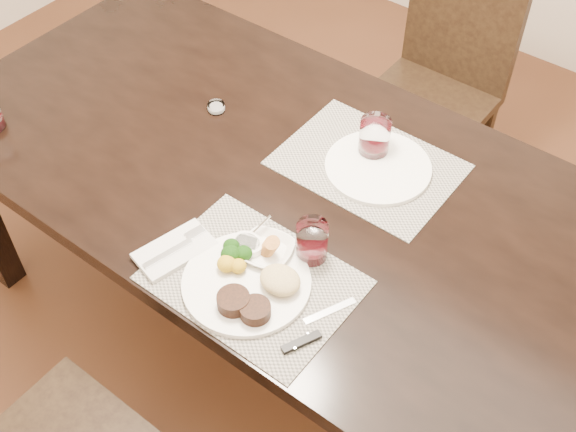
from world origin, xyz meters
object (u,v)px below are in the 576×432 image
Objects in this scene: dinner_plate at (250,284)px; cracker_bowl at (267,250)px; chair_far at (441,77)px; far_plate at (378,167)px; steak_knife at (308,334)px; wine_glass_near at (312,243)px.

cracker_bowl is at bearing 126.48° from dinner_plate.
chair_far is 6.12× the size of cracker_bowl.
cracker_bowl is 0.52× the size of far_plate.
steak_knife is 0.55m from far_plate.
dinner_plate is (0.18, -1.28, 0.27)m from chair_far.
chair_far is 8.69× the size of wine_glass_near.
wine_glass_near is at bearing 149.51° from steak_knife.
chair_far is 3.19× the size of far_plate.
chair_far is 1.18m from wine_glass_near.
cracker_bowl is 1.42× the size of wine_glass_near.
far_plate is at bearing -75.37° from chair_far.
dinner_plate is 0.10m from cracker_bowl.
cracker_bowl reaches higher than steak_knife.
cracker_bowl is (-0.21, 0.12, 0.01)m from steak_knife.
wine_glass_near is 0.35m from far_plate.
wine_glass_near is at bearing -78.04° from chair_far.
chair_far reaches higher than steak_knife.
chair_far is at bearing 101.96° from wine_glass_near.
wine_glass_near is (0.05, 0.16, 0.03)m from dinner_plate.
cracker_bowl is (-0.03, 0.10, 0.00)m from dinner_plate.
far_plate is (-0.04, 0.35, -0.04)m from wine_glass_near.
steak_knife is (0.18, -0.02, -0.01)m from dinner_plate.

